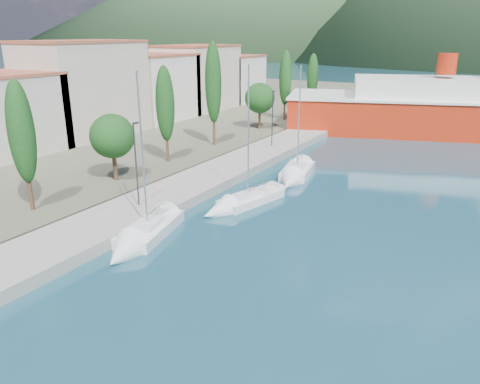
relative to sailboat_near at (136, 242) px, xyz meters
The scene contains 9 objects.
ground 109.75m from the sailboat_near, 87.14° to the left, with size 1400.00×1400.00×0.00m, color #1A4656.
quay 16.01m from the sailboat_near, 102.72° to the left, with size 5.00×88.00×0.80m, color gray.
land_strip 48.79m from the sailboat_near, 148.33° to the left, with size 70.00×148.00×0.70m, color #565644.
town_buildings 37.88m from the sailboat_near, 135.00° to the left, with size 9.20×69.20×11.30m.
tree_row 24.31m from the sailboat_near, 113.95° to the left, with size 3.93×62.71×11.34m.
lamp_posts 6.61m from the sailboat_near, 130.48° to the left, with size 0.15×44.78×6.06m.
sailboat_near is the anchor object (origin of this frame).
sailboat_mid 9.04m from the sailboat_near, 77.80° to the left, with size 3.93×8.23×11.46m.
sailboat_far 18.11m from the sailboat_near, 81.02° to the left, with size 3.92×7.87×11.08m.
Camera 1 is at (13.72, -9.56, 12.80)m, focal length 35.00 mm.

